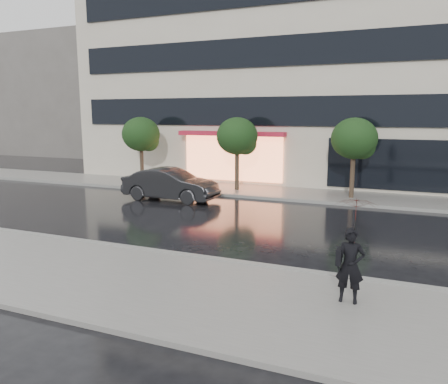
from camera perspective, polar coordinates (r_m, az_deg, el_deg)
The scene contains 12 objects.
ground at distance 13.55m, azimuth -1.55°, elevation -7.63°, with size 120.00×120.00×0.00m, color black.
sidewalk_near at distance 10.82m, azimuth -8.74°, elevation -12.08°, with size 60.00×4.50×0.12m, color slate.
sidewalk_far at distance 23.02m, azimuth 8.90°, elevation -0.21°, with size 60.00×3.50×0.12m, color slate.
curb_near at distance 12.67m, azimuth -3.42°, elevation -8.59°, with size 60.00×0.25×0.14m, color gray.
curb_far at distance 21.35m, azimuth 7.79°, elevation -0.96°, with size 60.00×0.25×0.14m, color gray.
office_building at distance 30.61m, azimuth 13.02°, elevation 19.01°, with size 30.00×12.76×18.00m.
bg_building_left at distance 50.38m, azimuth -19.25°, elevation 11.67°, with size 14.00×10.00×12.00m, color #59544F.
tree_far_west at distance 26.06m, azimuth -10.65°, elevation 7.27°, with size 2.20×2.20×3.99m.
tree_mid_west at distance 23.34m, azimuth 1.89°, elevation 7.13°, with size 2.20×2.20×3.99m.
tree_mid_east at distance 21.96m, azimuth 16.80°, elevation 6.52°, with size 2.20×2.20×3.99m.
parked_car at distance 21.36m, azimuth -7.02°, elevation 0.99°, with size 1.64×4.71×1.55m, color black.
pedestrian_with_umbrella at distance 9.63m, azimuth 16.55°, elevation -5.45°, with size 0.92×0.94×2.29m.
Camera 1 is at (5.28, -11.78, 4.12)m, focal length 35.00 mm.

